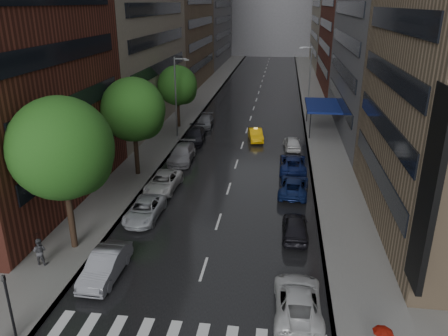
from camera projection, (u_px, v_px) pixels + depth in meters
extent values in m
plane|color=gray|center=(190.00, 314.00, 22.10)|extent=(220.00, 220.00, 0.00)
cube|color=black|center=(256.00, 102.00, 68.38)|extent=(14.00, 140.00, 0.01)
cube|color=gray|center=(199.00, 100.00, 69.49)|extent=(4.00, 140.00, 0.15)
cube|color=gray|center=(314.00, 104.00, 67.23)|extent=(4.00, 140.00, 0.15)
cube|color=silver|center=(57.00, 330.00, 21.01)|extent=(0.55, 2.80, 0.01)
cube|color=silver|center=(85.00, 333.00, 20.84)|extent=(0.55, 2.80, 0.01)
cube|color=silver|center=(113.00, 335.00, 20.66)|extent=(0.55, 2.80, 0.01)
cube|color=maroon|center=(9.00, 29.00, 30.45)|extent=(8.00, 20.00, 26.00)
cube|color=#937A5B|center=(180.00, 24.00, 79.30)|extent=(8.00, 28.00, 22.00)
cube|color=slate|center=(383.00, 28.00, 49.26)|extent=(8.00, 28.00, 24.00)
cube|color=gray|center=(334.00, 5.00, 102.24)|extent=(8.00, 32.00, 28.00)
cube|color=black|center=(429.00, 193.00, 20.24)|extent=(0.30, 2.20, 10.00)
cylinder|color=#382619|center=(70.00, 210.00, 27.05)|extent=(0.40, 0.40, 5.40)
sphere|color=#1E5116|center=(61.00, 148.00, 25.60)|extent=(6.17, 6.17, 6.17)
cylinder|color=#382619|center=(136.00, 150.00, 38.96)|extent=(0.40, 0.40, 4.87)
sphere|color=#1E5116|center=(133.00, 109.00, 37.66)|extent=(5.56, 5.56, 5.56)
cylinder|color=#382619|center=(178.00, 111.00, 54.10)|extent=(0.40, 0.40, 4.23)
sphere|color=#1E5116|center=(177.00, 85.00, 52.96)|extent=(4.83, 4.83, 4.83)
imported|color=#E6A50C|center=(256.00, 135.00, 49.47)|extent=(2.14, 4.29, 1.35)
imported|color=gray|center=(105.00, 265.00, 24.81)|extent=(1.71, 4.69, 1.53)
imported|color=#AEB3B8|center=(145.00, 210.00, 31.64)|extent=(2.25, 4.80, 1.33)
imported|color=silver|center=(163.00, 182.00, 36.43)|extent=(2.54, 5.10, 1.39)
imported|color=gray|center=(182.00, 154.00, 42.94)|extent=(2.35, 5.44, 1.56)
imported|color=black|center=(195.00, 136.00, 48.82)|extent=(2.45, 5.37, 1.52)
imported|color=slate|center=(205.00, 121.00, 54.93)|extent=(2.12, 4.76, 1.36)
imported|color=silver|center=(298.00, 300.00, 21.99)|extent=(2.44, 5.14, 1.42)
imported|color=black|center=(295.00, 227.00, 29.11)|extent=(1.73, 4.26, 1.45)
imported|color=#101E4E|center=(294.00, 186.00, 35.73)|extent=(2.63, 5.11, 1.38)
imported|color=#101C4F|center=(293.00, 163.00, 40.57)|extent=(2.43, 5.25, 1.46)
imported|color=silver|center=(292.00, 143.00, 46.55)|extent=(1.98, 4.25, 1.41)
imported|color=#434348|center=(40.00, 251.00, 25.76)|extent=(0.84, 0.66, 1.70)
imported|color=black|center=(38.00, 239.00, 25.48)|extent=(0.96, 0.98, 0.88)
imported|color=#AD1B0D|center=(383.00, 334.00, 18.21)|extent=(0.82, 0.82, 0.72)
cylinder|color=black|center=(11.00, 310.00, 19.72)|extent=(0.12, 0.12, 3.20)
imported|color=black|center=(5.00, 284.00, 19.22)|extent=(0.18, 0.15, 0.90)
cylinder|color=gray|center=(176.00, 98.00, 49.19)|extent=(0.18, 0.18, 9.00)
cube|color=gray|center=(187.00, 60.00, 47.51)|extent=(0.50, 0.22, 0.16)
cylinder|color=gray|center=(310.00, 79.00, 61.12)|extent=(0.18, 0.18, 9.00)
cube|color=gray|center=(301.00, 48.00, 59.80)|extent=(0.50, 0.22, 0.16)
cube|color=navy|center=(323.00, 106.00, 52.25)|extent=(4.00, 8.00, 0.25)
cylinder|color=black|center=(310.00, 125.00, 49.47)|extent=(0.12, 0.12, 3.00)
cylinder|color=black|center=(307.00, 110.00, 56.50)|extent=(0.12, 0.12, 3.00)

